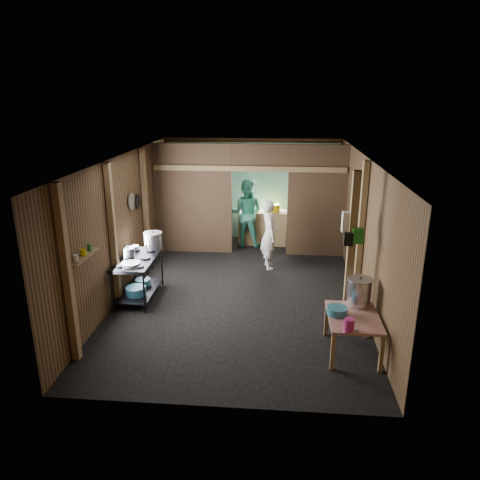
# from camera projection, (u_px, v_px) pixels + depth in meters

# --- Properties ---
(floor) EXTENTS (4.50, 7.00, 0.00)m
(floor) POSITION_uv_depth(u_px,v_px,m) (241.00, 290.00, 8.93)
(floor) COLOR black
(floor) RESTS_ON ground
(ceiling) EXTENTS (4.50, 7.00, 0.00)m
(ceiling) POSITION_uv_depth(u_px,v_px,m) (241.00, 157.00, 8.13)
(ceiling) COLOR #4A4746
(ceiling) RESTS_ON ground
(wall_back) EXTENTS (4.50, 0.00, 2.60)m
(wall_back) POSITION_uv_depth(u_px,v_px,m) (252.00, 189.00, 11.84)
(wall_back) COLOR brown
(wall_back) RESTS_ON ground
(wall_front) EXTENTS (4.50, 0.00, 2.60)m
(wall_front) POSITION_uv_depth(u_px,v_px,m) (215.00, 312.00, 5.21)
(wall_front) COLOR brown
(wall_front) RESTS_ON ground
(wall_left) EXTENTS (0.00, 7.00, 2.60)m
(wall_left) POSITION_uv_depth(u_px,v_px,m) (124.00, 224.00, 8.71)
(wall_left) COLOR brown
(wall_left) RESTS_ON ground
(wall_right) EXTENTS (0.00, 7.00, 2.60)m
(wall_right) POSITION_uv_depth(u_px,v_px,m) (363.00, 230.00, 8.34)
(wall_right) COLOR brown
(wall_right) RESTS_ON ground
(partition_left) EXTENTS (1.85, 0.10, 2.60)m
(partition_left) POSITION_uv_depth(u_px,v_px,m) (193.00, 199.00, 10.72)
(partition_left) COLOR brown
(partition_left) RESTS_ON floor
(partition_right) EXTENTS (1.35, 0.10, 2.60)m
(partition_right) POSITION_uv_depth(u_px,v_px,m) (317.00, 202.00, 10.48)
(partition_right) COLOR brown
(partition_right) RESTS_ON floor
(partition_header) EXTENTS (1.30, 0.10, 0.60)m
(partition_header) POSITION_uv_depth(u_px,v_px,m) (260.00, 157.00, 10.28)
(partition_header) COLOR brown
(partition_header) RESTS_ON wall_back
(turquoise_panel) EXTENTS (4.40, 0.06, 2.50)m
(turquoise_panel) POSITION_uv_depth(u_px,v_px,m) (252.00, 191.00, 11.80)
(turquoise_panel) COLOR #8ABCBB
(turquoise_panel) RESTS_ON wall_back
(back_counter) EXTENTS (1.20, 0.50, 0.85)m
(back_counter) POSITION_uv_depth(u_px,v_px,m) (262.00, 227.00, 11.57)
(back_counter) COLOR olive
(back_counter) RESTS_ON floor
(wall_clock) EXTENTS (0.20, 0.03, 0.20)m
(wall_clock) POSITION_uv_depth(u_px,v_px,m) (262.00, 167.00, 11.54)
(wall_clock) COLOR silver
(wall_clock) RESTS_ON wall_back
(post_left_a) EXTENTS (0.10, 0.12, 2.60)m
(post_left_a) POSITION_uv_depth(u_px,v_px,m) (67.00, 276.00, 6.25)
(post_left_a) COLOR olive
(post_left_a) RESTS_ON floor
(post_left_b) EXTENTS (0.10, 0.12, 2.60)m
(post_left_b) POSITION_uv_depth(u_px,v_px,m) (113.00, 236.00, 7.95)
(post_left_b) COLOR olive
(post_left_b) RESTS_ON floor
(post_left_c) EXTENTS (0.10, 0.12, 2.60)m
(post_left_c) POSITION_uv_depth(u_px,v_px,m) (146.00, 209.00, 9.84)
(post_left_c) COLOR olive
(post_left_c) RESTS_ON floor
(post_right) EXTENTS (0.10, 0.12, 2.60)m
(post_right) POSITION_uv_depth(u_px,v_px,m) (361.00, 233.00, 8.16)
(post_right) COLOR olive
(post_right) RESTS_ON floor
(post_free) EXTENTS (0.12, 0.12, 2.60)m
(post_free) POSITION_uv_depth(u_px,v_px,m) (351.00, 253.00, 7.14)
(post_free) COLOR olive
(post_free) RESTS_ON floor
(cross_beam) EXTENTS (4.40, 0.12, 0.12)m
(cross_beam) POSITION_uv_depth(u_px,v_px,m) (249.00, 168.00, 10.33)
(cross_beam) COLOR olive
(cross_beam) RESTS_ON wall_left
(pan_lid_big) EXTENTS (0.03, 0.34, 0.34)m
(pan_lid_big) POSITION_uv_depth(u_px,v_px,m) (131.00, 201.00, 8.98)
(pan_lid_big) COLOR #979797
(pan_lid_big) RESTS_ON wall_left
(pan_lid_small) EXTENTS (0.03, 0.30, 0.30)m
(pan_lid_small) POSITION_uv_depth(u_px,v_px,m) (138.00, 202.00, 9.39)
(pan_lid_small) COLOR black
(pan_lid_small) RESTS_ON wall_left
(wall_shelf) EXTENTS (0.14, 0.80, 0.03)m
(wall_shelf) POSITION_uv_depth(u_px,v_px,m) (84.00, 257.00, 6.69)
(wall_shelf) COLOR olive
(wall_shelf) RESTS_ON wall_left
(jar_white) EXTENTS (0.07, 0.07, 0.10)m
(jar_white) POSITION_uv_depth(u_px,v_px,m) (76.00, 258.00, 6.43)
(jar_white) COLOR silver
(jar_white) RESTS_ON wall_shelf
(jar_yellow) EXTENTS (0.08, 0.08, 0.10)m
(jar_yellow) POSITION_uv_depth(u_px,v_px,m) (83.00, 252.00, 6.67)
(jar_yellow) COLOR #D1BC09
(jar_yellow) RESTS_ON wall_shelf
(jar_green) EXTENTS (0.06, 0.06, 0.10)m
(jar_green) POSITION_uv_depth(u_px,v_px,m) (89.00, 248.00, 6.87)
(jar_green) COLOR #1C7E1E
(jar_green) RESTS_ON wall_shelf
(bag_white) EXTENTS (0.22, 0.15, 0.32)m
(bag_white) POSITION_uv_depth(u_px,v_px,m) (349.00, 222.00, 7.08)
(bag_white) COLOR silver
(bag_white) RESTS_ON post_free
(bag_green) EXTENTS (0.16, 0.12, 0.24)m
(bag_green) POSITION_uv_depth(u_px,v_px,m) (358.00, 236.00, 6.99)
(bag_green) COLOR #1C7E1E
(bag_green) RESTS_ON post_free
(bag_black) EXTENTS (0.14, 0.10, 0.20)m
(bag_black) POSITION_uv_depth(u_px,v_px,m) (348.00, 239.00, 7.00)
(bag_black) COLOR black
(bag_black) RESTS_ON post_free
(gas_range) EXTENTS (0.69, 1.34, 0.79)m
(gas_range) POSITION_uv_depth(u_px,v_px,m) (138.00, 278.00, 8.49)
(gas_range) COLOR black
(gas_range) RESTS_ON floor
(prep_table) EXTENTS (0.74, 1.01, 0.60)m
(prep_table) POSITION_uv_depth(u_px,v_px,m) (352.00, 334.00, 6.71)
(prep_table) COLOR tan
(prep_table) RESTS_ON floor
(stove_pot_large) EXTENTS (0.37, 0.37, 0.36)m
(stove_pot_large) POSITION_uv_depth(u_px,v_px,m) (153.00, 241.00, 8.80)
(stove_pot_large) COLOR silver
(stove_pot_large) RESTS_ON gas_range
(stove_pot_med) EXTENTS (0.29, 0.29, 0.21)m
(stove_pot_med) POSITION_uv_depth(u_px,v_px,m) (128.00, 253.00, 8.38)
(stove_pot_med) COLOR silver
(stove_pot_med) RESTS_ON gas_range
(stove_saucepan) EXTENTS (0.19, 0.19, 0.10)m
(stove_saucepan) POSITION_uv_depth(u_px,v_px,m) (135.00, 248.00, 8.74)
(stove_saucepan) COLOR silver
(stove_saucepan) RESTS_ON gas_range
(frying_pan) EXTENTS (0.41, 0.60, 0.08)m
(frying_pan) POSITION_uv_depth(u_px,v_px,m) (131.00, 264.00, 8.00)
(frying_pan) COLOR #979797
(frying_pan) RESTS_ON gas_range
(blue_tub_front) EXTENTS (0.37, 0.37, 0.15)m
(blue_tub_front) POSITION_uv_depth(u_px,v_px,m) (136.00, 291.00, 8.34)
(blue_tub_front) COLOR teal
(blue_tub_front) RESTS_ON gas_range
(blue_tub_back) EXTENTS (0.30, 0.30, 0.12)m
(blue_tub_back) POSITION_uv_depth(u_px,v_px,m) (143.00, 282.00, 8.77)
(blue_tub_back) COLOR teal
(blue_tub_back) RESTS_ON gas_range
(stock_pot) EXTENTS (0.48, 0.48, 0.45)m
(stock_pot) POSITION_uv_depth(u_px,v_px,m) (359.00, 292.00, 6.91)
(stock_pot) COLOR silver
(stock_pot) RESTS_ON prep_table
(wash_basin) EXTENTS (0.39, 0.39, 0.11)m
(wash_basin) POSITION_uv_depth(u_px,v_px,m) (337.00, 311.00, 6.65)
(wash_basin) COLOR teal
(wash_basin) RESTS_ON prep_table
(pink_bucket) EXTENTS (0.16, 0.16, 0.18)m
(pink_bucket) POSITION_uv_depth(u_px,v_px,m) (349.00, 325.00, 6.19)
(pink_bucket) COLOR #B52471
(pink_bucket) RESTS_ON prep_table
(knife) EXTENTS (0.30, 0.12, 0.01)m
(knife) POSITION_uv_depth(u_px,v_px,m) (348.00, 332.00, 6.17)
(knife) COLOR silver
(knife) RESTS_ON prep_table
(yellow_tub) EXTENTS (0.33, 0.33, 0.18)m
(yellow_tub) POSITION_uv_depth(u_px,v_px,m) (273.00, 208.00, 11.39)
(yellow_tub) COLOR #D1BC09
(yellow_tub) RESTS_ON back_counter
(cook) EXTENTS (0.48, 0.62, 1.53)m
(cook) POSITION_uv_depth(u_px,v_px,m) (269.00, 234.00, 9.86)
(cook) COLOR white
(cook) RESTS_ON floor
(worker_back) EXTENTS (0.90, 0.74, 1.70)m
(worker_back) POSITION_uv_depth(u_px,v_px,m) (246.00, 213.00, 11.27)
(worker_back) COLOR teal
(worker_back) RESTS_ON floor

